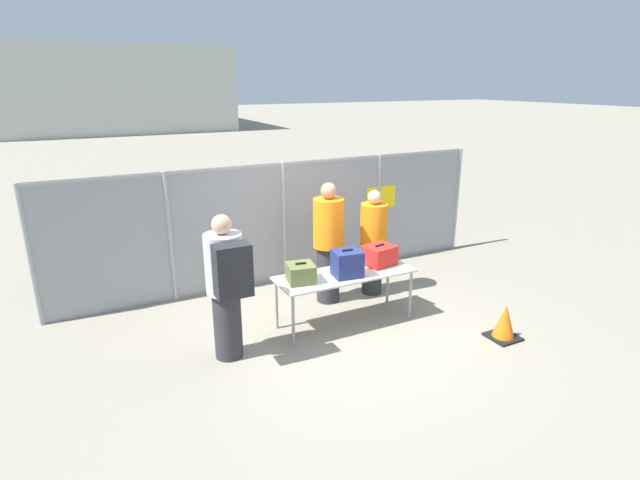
{
  "coord_description": "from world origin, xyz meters",
  "views": [
    {
      "loc": [
        -3.01,
        -5.3,
        3.23
      ],
      "look_at": [
        0.03,
        0.72,
        1.05
      ],
      "focal_mm": 28.0,
      "sensor_mm": 36.0,
      "label": 1
    }
  ],
  "objects_px": {
    "traveler_hooded": "(227,283)",
    "traffic_cone": "(504,323)",
    "suitcase_olive": "(301,273)",
    "inspection_table": "(345,277)",
    "suitcase_red": "(379,255)",
    "utility_trailer": "(309,224)",
    "suitcase_navy": "(347,264)",
    "security_worker_far": "(373,241)",
    "security_worker_near": "(328,242)"
  },
  "relations": [
    {
      "from": "inspection_table",
      "to": "security_worker_far",
      "type": "distance_m",
      "value": 1.17
    },
    {
      "from": "inspection_table",
      "to": "suitcase_olive",
      "type": "height_order",
      "value": "suitcase_olive"
    },
    {
      "from": "traveler_hooded",
      "to": "utility_trailer",
      "type": "relative_size",
      "value": 0.42
    },
    {
      "from": "suitcase_red",
      "to": "inspection_table",
      "type": "bearing_deg",
      "value": -172.21
    },
    {
      "from": "inspection_table",
      "to": "suitcase_navy",
      "type": "distance_m",
      "value": 0.25
    },
    {
      "from": "inspection_table",
      "to": "security_worker_near",
      "type": "height_order",
      "value": "security_worker_near"
    },
    {
      "from": "suitcase_olive",
      "to": "utility_trailer",
      "type": "xyz_separation_m",
      "value": [
        1.73,
        3.39,
        -0.44
      ]
    },
    {
      "from": "suitcase_olive",
      "to": "suitcase_red",
      "type": "relative_size",
      "value": 0.85
    },
    {
      "from": "suitcase_navy",
      "to": "suitcase_olive",
      "type": "bearing_deg",
      "value": 171.57
    },
    {
      "from": "inspection_table",
      "to": "security_worker_near",
      "type": "relative_size",
      "value": 1.05
    },
    {
      "from": "suitcase_olive",
      "to": "traffic_cone",
      "type": "xyz_separation_m",
      "value": [
        2.3,
        -1.31,
        -0.64
      ]
    },
    {
      "from": "suitcase_navy",
      "to": "security_worker_far",
      "type": "distance_m",
      "value": 1.24
    },
    {
      "from": "inspection_table",
      "to": "suitcase_navy",
      "type": "bearing_deg",
      "value": -104.94
    },
    {
      "from": "suitcase_navy",
      "to": "traveler_hooded",
      "type": "xyz_separation_m",
      "value": [
        -1.66,
        -0.09,
        0.07
      ]
    },
    {
      "from": "traveler_hooded",
      "to": "utility_trailer",
      "type": "distance_m",
      "value": 4.55
    },
    {
      "from": "suitcase_red",
      "to": "traffic_cone",
      "type": "relative_size",
      "value": 1.0
    },
    {
      "from": "utility_trailer",
      "to": "suitcase_red",
      "type": "bearing_deg",
      "value": -98.26
    },
    {
      "from": "suitcase_olive",
      "to": "suitcase_navy",
      "type": "xyz_separation_m",
      "value": [
        0.63,
        -0.09,
        0.06
      ]
    },
    {
      "from": "security_worker_near",
      "to": "security_worker_far",
      "type": "relative_size",
      "value": 1.11
    },
    {
      "from": "traveler_hooded",
      "to": "security_worker_near",
      "type": "height_order",
      "value": "security_worker_near"
    },
    {
      "from": "inspection_table",
      "to": "security_worker_near",
      "type": "xyz_separation_m",
      "value": [
        0.15,
        0.77,
        0.26
      ]
    },
    {
      "from": "suitcase_red",
      "to": "security_worker_near",
      "type": "relative_size",
      "value": 0.26
    },
    {
      "from": "traveler_hooded",
      "to": "security_worker_near",
      "type": "xyz_separation_m",
      "value": [
        1.83,
        0.95,
        -0.04
      ]
    },
    {
      "from": "security_worker_near",
      "to": "traffic_cone",
      "type": "xyz_separation_m",
      "value": [
        1.5,
        -2.08,
        -0.73
      ]
    },
    {
      "from": "suitcase_navy",
      "to": "suitcase_red",
      "type": "xyz_separation_m",
      "value": [
        0.62,
        0.17,
        -0.04
      ]
    },
    {
      "from": "suitcase_red",
      "to": "utility_trailer",
      "type": "relative_size",
      "value": 0.11
    },
    {
      "from": "suitcase_olive",
      "to": "inspection_table",
      "type": "bearing_deg",
      "value": -0.37
    },
    {
      "from": "security_worker_far",
      "to": "utility_trailer",
      "type": "height_order",
      "value": "security_worker_far"
    },
    {
      "from": "security_worker_far",
      "to": "traffic_cone",
      "type": "xyz_separation_m",
      "value": [
        0.74,
        -2.03,
        -0.64
      ]
    },
    {
      "from": "inspection_table",
      "to": "suitcase_navy",
      "type": "relative_size",
      "value": 4.75
    },
    {
      "from": "traffic_cone",
      "to": "security_worker_near",
      "type": "bearing_deg",
      "value": 125.82
    },
    {
      "from": "suitcase_navy",
      "to": "security_worker_near",
      "type": "bearing_deg",
      "value": 78.85
    },
    {
      "from": "inspection_table",
      "to": "suitcase_olive",
      "type": "xyz_separation_m",
      "value": [
        -0.66,
        0.0,
        0.18
      ]
    },
    {
      "from": "suitcase_olive",
      "to": "security_worker_near",
      "type": "xyz_separation_m",
      "value": [
        0.8,
        0.77,
        0.08
      ]
    },
    {
      "from": "suitcase_navy",
      "to": "traveler_hooded",
      "type": "distance_m",
      "value": 1.66
    },
    {
      "from": "inspection_table",
      "to": "security_worker_far",
      "type": "height_order",
      "value": "security_worker_far"
    },
    {
      "from": "suitcase_olive",
      "to": "traffic_cone",
      "type": "relative_size",
      "value": 0.85
    },
    {
      "from": "traveler_hooded",
      "to": "traffic_cone",
      "type": "relative_size",
      "value": 3.79
    },
    {
      "from": "traffic_cone",
      "to": "inspection_table",
      "type": "bearing_deg",
      "value": 141.53
    },
    {
      "from": "suitcase_navy",
      "to": "security_worker_near",
      "type": "height_order",
      "value": "security_worker_near"
    },
    {
      "from": "suitcase_red",
      "to": "utility_trailer",
      "type": "distance_m",
      "value": 3.38
    },
    {
      "from": "suitcase_red",
      "to": "security_worker_far",
      "type": "distance_m",
      "value": 0.72
    },
    {
      "from": "security_worker_far",
      "to": "traveler_hooded",
      "type": "bearing_deg",
      "value": -10.45
    },
    {
      "from": "suitcase_olive",
      "to": "security_worker_far",
      "type": "height_order",
      "value": "security_worker_far"
    },
    {
      "from": "traveler_hooded",
      "to": "utility_trailer",
      "type": "xyz_separation_m",
      "value": [
        2.75,
        3.57,
        -0.56
      ]
    },
    {
      "from": "traveler_hooded",
      "to": "utility_trailer",
      "type": "height_order",
      "value": "traveler_hooded"
    },
    {
      "from": "suitcase_navy",
      "to": "suitcase_red",
      "type": "distance_m",
      "value": 0.64
    },
    {
      "from": "security_worker_far",
      "to": "security_worker_near",
      "type": "bearing_deg",
      "value": -32.96
    },
    {
      "from": "security_worker_far",
      "to": "traffic_cone",
      "type": "distance_m",
      "value": 2.26
    },
    {
      "from": "inspection_table",
      "to": "traffic_cone",
      "type": "distance_m",
      "value": 2.15
    }
  ]
}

